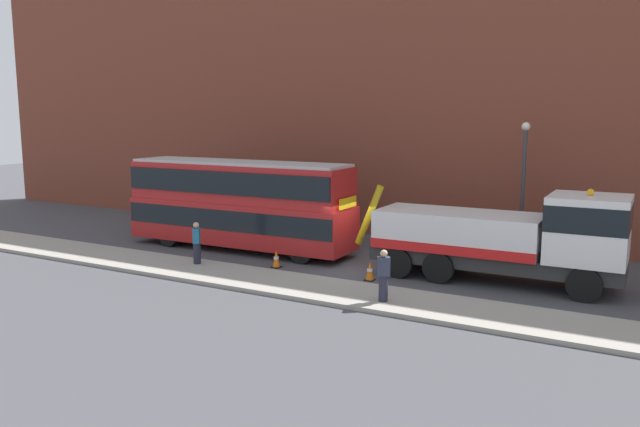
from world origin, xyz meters
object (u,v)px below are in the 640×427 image
object	(u,v)px
recovery_tow_truck	(507,236)
traffic_cone_near_bus	(276,259)
pedestrian_onlooker	(197,243)
street_lamp	(523,178)
pedestrian_bystander	(383,276)
double_decker_bus	(239,201)
traffic_cone_midway	(370,272)

from	to	relation	value
recovery_tow_truck	traffic_cone_near_bus	world-z (taller)	recovery_tow_truck
pedestrian_onlooker	street_lamp	size ratio (longest dim) A/B	0.29
pedestrian_bystander	traffic_cone_near_bus	distance (m)	6.46
double_decker_bus	street_lamp	world-z (taller)	street_lamp
pedestrian_onlooker	traffic_cone_midway	size ratio (longest dim) A/B	2.38
recovery_tow_truck	pedestrian_onlooker	distance (m)	12.10
pedestrian_bystander	double_decker_bus	bearing A→B (deg)	30.89
recovery_tow_truck	pedestrian_onlooker	bearing A→B (deg)	-163.30
pedestrian_onlooker	pedestrian_bystander	world-z (taller)	same
recovery_tow_truck	pedestrian_onlooker	world-z (taller)	recovery_tow_truck
pedestrian_bystander	traffic_cone_near_bus	size ratio (longest dim) A/B	2.38
recovery_tow_truck	traffic_cone_near_bus	distance (m)	9.05
traffic_cone_near_bus	traffic_cone_midway	bearing A→B (deg)	0.28
pedestrian_bystander	street_lamp	bearing A→B (deg)	-46.56
street_lamp	traffic_cone_near_bus	bearing A→B (deg)	-141.26
pedestrian_bystander	street_lamp	xyz separation A→B (m)	(2.38, 9.24, 2.49)
pedestrian_bystander	recovery_tow_truck	bearing A→B (deg)	-62.93
pedestrian_onlooker	street_lamp	world-z (taller)	street_lamp
traffic_cone_near_bus	street_lamp	bearing A→B (deg)	38.74
recovery_tow_truck	traffic_cone_near_bus	size ratio (longest dim) A/B	14.11
pedestrian_bystander	traffic_cone_near_bus	world-z (taller)	pedestrian_bystander
pedestrian_bystander	traffic_cone_near_bus	bearing A→B (deg)	33.85
traffic_cone_midway	double_decker_bus	bearing A→B (deg)	164.63
traffic_cone_near_bus	pedestrian_bystander	bearing A→B (deg)	-24.06
street_lamp	pedestrian_onlooker	bearing A→B (deg)	-143.64
double_decker_bus	traffic_cone_midway	xyz separation A→B (m)	(7.54, -2.07, -1.89)
traffic_cone_midway	pedestrian_bystander	bearing A→B (deg)	-57.18
double_decker_bus	traffic_cone_midway	bearing A→B (deg)	-16.21
recovery_tow_truck	street_lamp	world-z (taller)	street_lamp
recovery_tow_truck	traffic_cone_near_bus	bearing A→B (deg)	-167.24
traffic_cone_midway	street_lamp	bearing A→B (deg)	58.24
recovery_tow_truck	double_decker_bus	world-z (taller)	double_decker_bus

